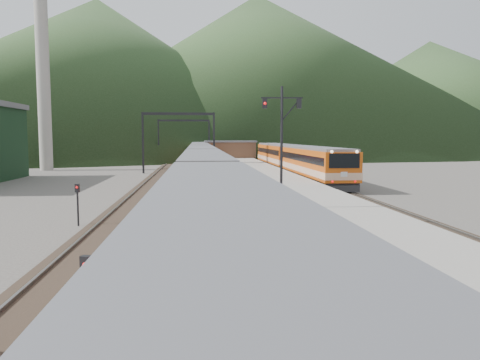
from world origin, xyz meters
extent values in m
cube|color=black|center=(0.00, 40.00, 0.06)|extent=(2.60, 200.00, 0.12)
cube|color=slate|center=(-0.72, 40.00, 0.16)|extent=(0.10, 200.00, 0.14)
cube|color=slate|center=(0.72, 40.00, 0.16)|extent=(0.10, 200.00, 0.14)
cube|color=black|center=(-5.00, 40.00, 0.06)|extent=(2.60, 200.00, 0.12)
cube|color=slate|center=(-5.72, 40.00, 0.16)|extent=(0.10, 200.00, 0.14)
cube|color=slate|center=(-4.28, 40.00, 0.16)|extent=(0.10, 200.00, 0.14)
cube|color=black|center=(11.50, 40.00, 0.06)|extent=(2.60, 200.00, 0.12)
cube|color=slate|center=(10.78, 40.00, 0.16)|extent=(0.10, 200.00, 0.14)
cube|color=slate|center=(12.22, 40.00, 0.16)|extent=(0.10, 200.00, 0.14)
cube|color=gray|center=(5.60, 38.00, 0.50)|extent=(8.00, 100.00, 1.00)
cube|color=black|center=(-7.50, 55.00, 4.00)|extent=(0.25, 0.25, 8.00)
cube|color=black|center=(1.80, 55.00, 4.00)|extent=(0.25, 0.25, 8.00)
cube|color=black|center=(-2.85, 55.00, 7.80)|extent=(9.30, 0.22, 0.35)
cube|color=black|center=(-7.50, 80.00, 4.00)|extent=(0.25, 0.25, 8.00)
cube|color=black|center=(1.80, 80.00, 4.00)|extent=(0.25, 0.25, 8.00)
cube|color=black|center=(-2.85, 80.00, 7.80)|extent=(9.30, 0.22, 0.35)
cylinder|color=#9E998E|center=(-22.00, 62.00, 15.00)|extent=(1.80, 1.80, 30.00)
cube|color=brown|center=(5.60, 78.00, 2.40)|extent=(9.00, 4.00, 2.80)
cube|color=slate|center=(5.60, 78.00, 3.95)|extent=(9.40, 4.40, 0.30)
cone|color=#27411C|center=(-40.00, 190.00, 30.00)|extent=(180.00, 180.00, 60.00)
cone|color=#27411C|center=(30.00, 230.00, 37.50)|extent=(220.00, 220.00, 75.00)
cone|color=#27411C|center=(110.00, 210.00, 25.00)|extent=(160.00, 160.00, 50.00)
cube|color=tan|center=(0.00, 1.87, 2.02)|extent=(2.94, 19.74, 3.58)
cube|color=tan|center=(0.00, 22.11, 2.02)|extent=(2.94, 19.74, 3.58)
cube|color=tan|center=(0.00, 42.34, 2.02)|extent=(2.94, 19.74, 3.58)
cube|color=tan|center=(0.00, 62.58, 2.02)|extent=(2.94, 19.74, 3.58)
cube|color=tan|center=(0.00, 82.82, 2.02)|extent=(2.94, 19.74, 3.58)
cube|color=#BF4D0E|center=(11.50, 40.33, 2.13)|extent=(3.11, 20.91, 3.80)
cube|color=#BF4D0E|center=(11.50, 61.74, 2.13)|extent=(3.11, 20.91, 3.80)
cylinder|color=black|center=(4.00, 17.20, 4.20)|extent=(0.14, 0.14, 6.41)
cube|color=black|center=(4.00, 17.20, 6.81)|extent=(2.20, 0.22, 0.07)
cube|color=black|center=(3.10, 17.26, 6.51)|extent=(0.26, 0.20, 0.50)
cube|color=black|center=(4.90, 17.14, 6.51)|extent=(0.26, 0.20, 0.50)
cylinder|color=black|center=(-2.80, 2.65, 1.00)|extent=(0.10, 0.10, 2.00)
cube|color=black|center=(-2.80, 2.65, 2.05)|extent=(0.27, 0.24, 0.45)
cylinder|color=black|center=(-2.39, 26.05, 1.00)|extent=(0.10, 0.10, 2.00)
cube|color=black|center=(-2.39, 26.05, 2.05)|extent=(0.24, 0.19, 0.45)
cylinder|color=black|center=(-6.84, 18.22, 1.00)|extent=(0.10, 0.10, 2.00)
cube|color=black|center=(-6.84, 18.22, 2.05)|extent=(0.23, 0.18, 0.45)
camera|label=1|loc=(-0.45, -7.24, 4.77)|focal=35.00mm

